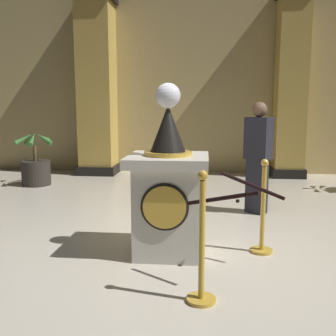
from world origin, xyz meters
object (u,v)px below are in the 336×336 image
(stanchion_far, at_px, (263,220))
(potted_palm_left, at_px, (36,169))
(pedestal_clock, at_px, (168,191))
(bystander_guest, at_px, (258,155))
(stanchion_near, at_px, (202,257))

(stanchion_far, xyz_separation_m, potted_palm_left, (-3.98, 3.25, -0.03))
(stanchion_far, distance_m, potted_palm_left, 5.13)
(pedestal_clock, height_order, bystander_guest, pedestal_clock)
(pedestal_clock, height_order, stanchion_far, pedestal_clock)
(stanchion_near, height_order, bystander_guest, bystander_guest)
(stanchion_near, relative_size, stanchion_far, 1.06)
(stanchion_near, distance_m, bystander_guest, 2.89)
(pedestal_clock, xyz_separation_m, stanchion_far, (1.01, 0.12, -0.33))
(pedestal_clock, relative_size, stanchion_far, 1.77)
(potted_palm_left, relative_size, bystander_guest, 0.69)
(pedestal_clock, height_order, potted_palm_left, pedestal_clock)
(pedestal_clock, relative_size, stanchion_near, 1.67)
(pedestal_clock, distance_m, stanchion_near, 1.13)
(bystander_guest, bearing_deg, stanchion_near, -105.74)
(pedestal_clock, distance_m, potted_palm_left, 4.50)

